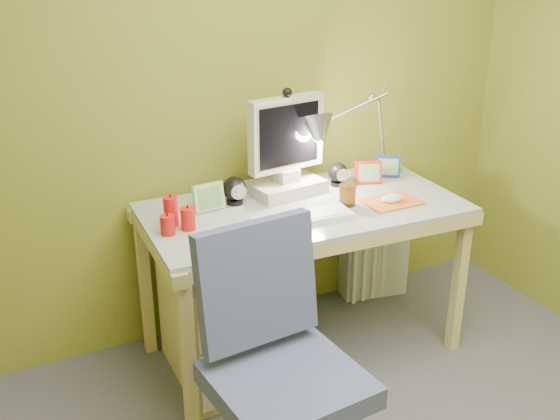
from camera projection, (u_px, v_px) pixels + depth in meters
name	position (u px, v px, depth m)	size (l,w,h in m)	color
wall_back	(224.00, 96.00, 3.05)	(3.20, 0.01, 2.40)	olive
desk	(303.00, 280.00, 3.10)	(1.43, 0.71, 0.77)	tan
monitor	(286.00, 145.00, 3.01)	(0.35, 0.20, 0.48)	beige
speaker_left	(234.00, 190.00, 2.95)	(0.11, 0.11, 0.13)	black
speaker_right	(338.00, 174.00, 3.17)	(0.10, 0.10, 0.12)	black
keyboard	(302.00, 218.00, 2.80)	(0.43, 0.14, 0.02)	white
mousepad	(391.00, 202.00, 2.99)	(0.26, 0.18, 0.01)	orange
mouse	(392.00, 198.00, 2.98)	(0.11, 0.07, 0.04)	white
amber_tumbler	(348.00, 195.00, 2.94)	(0.08, 0.08, 0.10)	brown
candle_cluster	(174.00, 215.00, 2.69)	(0.17, 0.15, 0.13)	red
photo_frame_red	(368.00, 172.00, 3.20)	(0.13, 0.02, 0.11)	red
photo_frame_blue	(387.00, 166.00, 3.29)	(0.13, 0.02, 0.11)	navy
photo_frame_green	(209.00, 197.00, 2.88)	(0.14, 0.02, 0.12)	#AACB8B
desk_lamp	(369.00, 117.00, 3.16)	(0.59, 0.25, 0.63)	#B0AFB4
task_chair	(287.00, 380.00, 2.22)	(0.55, 0.55, 1.00)	#40476A
radiator	(373.00, 264.00, 3.69)	(0.36, 0.15, 0.36)	silver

